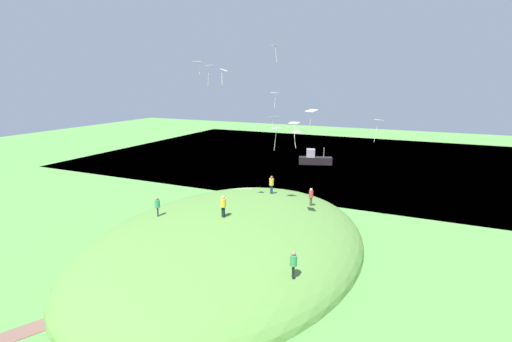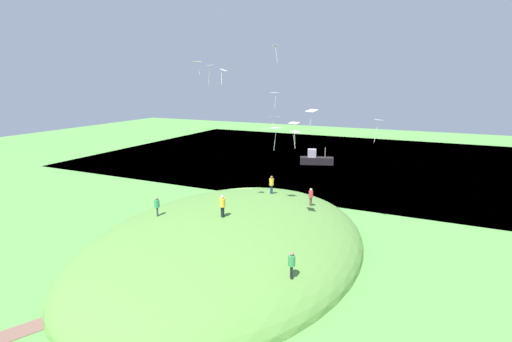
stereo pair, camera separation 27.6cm
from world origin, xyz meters
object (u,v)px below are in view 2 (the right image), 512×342
(person_walking_path, at_px, (311,195))
(kite_6, at_px, (224,71))
(person_on_hilltop, at_px, (292,262))
(kite_1, at_px, (294,124))
(person_watching_kites, at_px, (157,204))
(kite_10, at_px, (275,129))
(kite_5, at_px, (379,122))
(kite_0, at_px, (276,47))
(person_with_child, at_px, (272,183))
(kite_9, at_px, (210,66))
(kite_8, at_px, (274,117))
(kite_3, at_px, (312,111))
(kite_2, at_px, (295,132))
(kite_7, at_px, (275,94))
(person_near_shore, at_px, (222,204))
(kite_4, at_px, (197,62))
(boat_on_lake, at_px, (316,159))

(person_walking_path, xyz_separation_m, kite_6, (5.34, -5.90, 10.98))
(person_on_hilltop, xyz_separation_m, kite_1, (-14.49, -5.22, 6.73))
(person_watching_kites, height_order, person_on_hilltop, person_watching_kites)
(person_walking_path, relative_size, kite_10, 0.79)
(kite_1, distance_m, kite_5, 7.75)
(person_on_hilltop, height_order, kite_0, kite_0)
(kite_6, bearing_deg, person_with_child, 166.72)
(person_on_hilltop, xyz_separation_m, kite_9, (-17.62, -16.52, 12.35))
(person_walking_path, relative_size, kite_8, 1.23)
(person_with_child, height_order, kite_0, kite_0)
(person_watching_kites, relative_size, kite_8, 1.23)
(kite_3, relative_size, kite_8, 1.30)
(person_with_child, bearing_deg, kite_6, 43.05)
(person_on_hilltop, height_order, kite_2, kite_2)
(kite_0, xyz_separation_m, kite_2, (14.30, 7.62, -7.50))
(person_walking_path, distance_m, kite_7, 12.26)
(kite_10, bearing_deg, kite_0, -157.21)
(kite_7, bearing_deg, person_near_shore, 5.41)
(person_with_child, relative_size, kite_0, 0.96)
(kite_2, height_order, kite_6, kite_6)
(kite_0, bearing_deg, kite_1, 35.25)
(person_walking_path, distance_m, kite_3, 8.85)
(kite_4, distance_m, kite_5, 17.88)
(person_with_child, bearing_deg, boat_on_lake, -115.97)
(person_near_shore, bearing_deg, kite_5, -123.13)
(kite_6, bearing_deg, kite_1, 156.20)
(person_near_shore, height_order, kite_10, kite_10)
(kite_0, relative_size, kite_8, 1.41)
(person_on_hilltop, xyz_separation_m, kite_0, (-21.45, -10.13, 14.47))
(person_walking_path, relative_size, kite_9, 0.73)
(kite_3, height_order, kite_8, kite_3)
(kite_0, relative_size, kite_9, 0.84)
(kite_6, bearing_deg, kite_3, 157.46)
(boat_on_lake, distance_m, kite_5, 31.05)
(person_with_child, distance_m, kite_4, 13.72)
(kite_0, bearing_deg, person_near_shore, 8.93)
(person_near_shore, height_order, kite_1, kite_1)
(kite_2, bearing_deg, kite_7, -150.35)
(person_walking_path, xyz_separation_m, kite_4, (0.51, -11.61, 11.96))
(kite_4, xyz_separation_m, kite_10, (1.35, 8.77, -5.87))
(kite_2, distance_m, kite_9, 18.30)
(person_watching_kites, relative_size, kite_6, 1.35)
(person_watching_kites, distance_m, kite_6, 12.17)
(person_on_hilltop, height_order, kite_5, kite_5)
(boat_on_lake, height_order, kite_7, kite_7)
(boat_on_lake, distance_m, kite_6, 37.15)
(kite_1, bearing_deg, person_near_shore, -12.62)
(person_walking_path, height_order, kite_2, kite_2)
(kite_1, bearing_deg, kite_5, 93.36)
(kite_9, bearing_deg, person_walking_path, 68.90)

